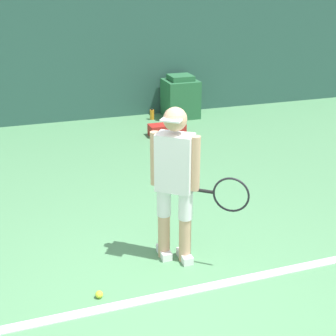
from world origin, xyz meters
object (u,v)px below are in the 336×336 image
tennis_player (176,180)px  covered_chair (180,97)px  water_bottle (152,114)px  tennis_ball (99,294)px  equipment_bag (167,129)px

tennis_player → covered_chair: (1.81, 4.87, -0.46)m
water_bottle → tennis_ball: bearing=-111.5°
covered_chair → tennis_ball: bearing=-116.9°
covered_chair → equipment_bag: covered_chair is taller
tennis_player → equipment_bag: size_ratio=2.40×
tennis_player → covered_chair: tennis_player is taller
tennis_ball → water_bottle: water_bottle is taller
equipment_bag → water_bottle: water_bottle is taller
tennis_player → covered_chair: size_ratio=1.85×
covered_chair → water_bottle: (-0.61, -0.03, -0.30)m
tennis_ball → covered_chair: size_ratio=0.08×
tennis_player → water_bottle: size_ratio=7.09×
tennis_player → tennis_ball: 1.25m
covered_chair → water_bottle: bearing=-177.2°
covered_chair → tennis_player: bearing=-110.4°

